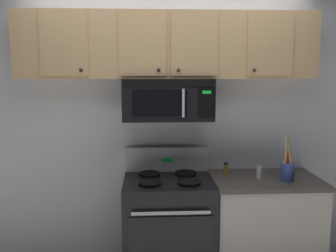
# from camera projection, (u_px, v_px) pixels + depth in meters

# --- Properties ---
(back_wall) EXTENTS (5.20, 0.10, 2.70)m
(back_wall) POSITION_uv_depth(u_px,v_px,m) (166.00, 121.00, 3.53)
(back_wall) COLOR silver
(back_wall) RESTS_ON ground_plane
(stove_range) EXTENTS (0.76, 0.69, 1.12)m
(stove_range) POSITION_uv_depth(u_px,v_px,m) (168.00, 228.00, 3.30)
(stove_range) COLOR black
(stove_range) RESTS_ON ground_plane
(over_range_microwave) EXTENTS (0.76, 0.43, 0.35)m
(over_range_microwave) POSITION_uv_depth(u_px,v_px,m) (168.00, 99.00, 3.25)
(over_range_microwave) COLOR black
(upper_cabinets) EXTENTS (2.50, 0.36, 0.55)m
(upper_cabinets) POSITION_uv_depth(u_px,v_px,m) (167.00, 46.00, 3.22)
(upper_cabinets) COLOR tan
(counter_segment) EXTENTS (0.93, 0.65, 0.90)m
(counter_segment) POSITION_uv_depth(u_px,v_px,m) (263.00, 227.00, 3.36)
(counter_segment) COLOR #BCB7AD
(counter_segment) RESTS_ON ground_plane
(utensil_crock_blue) EXTENTS (0.11, 0.11, 0.39)m
(utensil_crock_blue) POSITION_uv_depth(u_px,v_px,m) (287.00, 168.00, 3.19)
(utensil_crock_blue) COLOR #384C9E
(utensil_crock_blue) RESTS_ON counter_segment
(salt_shaker) EXTENTS (0.05, 0.05, 0.11)m
(salt_shaker) POSITION_uv_depth(u_px,v_px,m) (259.00, 173.00, 3.25)
(salt_shaker) COLOR white
(salt_shaker) RESTS_ON counter_segment
(pepper_mill) EXTENTS (0.05, 0.05, 0.18)m
(pepper_mill) POSITION_uv_depth(u_px,v_px,m) (287.00, 163.00, 3.45)
(pepper_mill) COLOR #B7B2A8
(pepper_mill) RESTS_ON counter_segment
(spice_jar) EXTENTS (0.04, 0.04, 0.10)m
(spice_jar) POSITION_uv_depth(u_px,v_px,m) (226.00, 168.00, 3.41)
(spice_jar) COLOR olive
(spice_jar) RESTS_ON counter_segment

